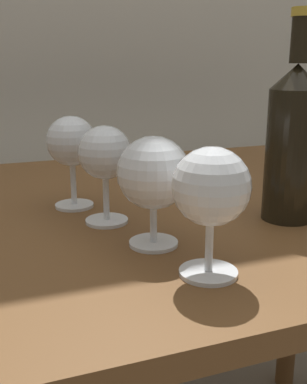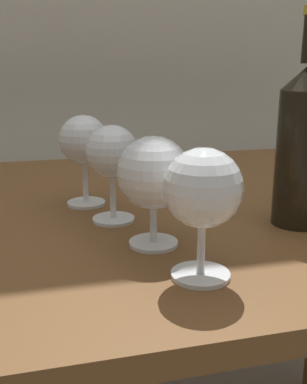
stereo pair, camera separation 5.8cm
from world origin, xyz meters
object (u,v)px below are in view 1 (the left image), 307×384
Objects in this scene: wine_glass_cabernet at (154,175)px; wine_glass_pinot at (71,144)px; wine_glass_merlot at (211,189)px; wine_glass_rose at (105,155)px; wine_bottle at (292,140)px.

wine_glass_pinot is (-0.06, 0.20, 0.01)m from wine_glass_cabernet.
wine_glass_pinot is (-0.09, 0.30, 0.01)m from wine_glass_merlot.
wine_glass_merlot is 1.01× the size of wine_glass_rose.
wine_glass_pinot is at bearing 106.85° from wine_glass_merlot.
wine_glass_cabernet is (-0.03, 0.10, -0.01)m from wine_glass_merlot.
wine_glass_merlot is 0.24m from wine_bottle.
wine_bottle is at bearing 33.58° from wine_glass_merlot.
wine_glass_pinot is at bearing 107.95° from wine_glass_cabernet.
wine_bottle reaches higher than wine_glass_cabernet.
wine_bottle reaches higher than wine_glass_pinot.
wine_glass_rose reaches higher than wine_glass_cabernet.
wine_glass_merlot is 0.22m from wine_glass_rose.
wine_glass_cabernet is 0.11m from wine_glass_rose.
wine_glass_cabernet is at bearing 104.68° from wine_glass_merlot.
wine_glass_rose is at bearing 106.33° from wine_glass_merlot.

